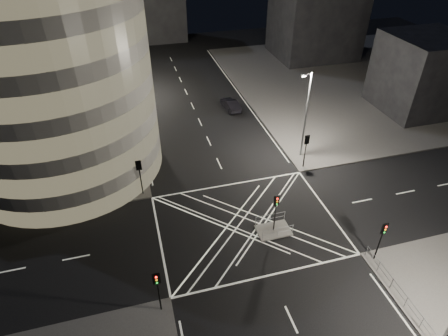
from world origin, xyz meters
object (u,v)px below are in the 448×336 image
object	(u,v)px
traffic_signal_island	(276,207)
street_lamp_left_near	(125,123)
central_island	(273,230)
traffic_signal_fr	(306,145)
traffic_signal_nr	(382,235)
street_lamp_right_far	(306,113)
traffic_signal_fl	(139,171)
sedan	(230,105)
traffic_signal_nl	(157,285)
street_lamp_left_far	(118,63)

from	to	relation	value
traffic_signal_island	street_lamp_left_near	bearing A→B (deg)	130.27
central_island	traffic_signal_fr	distance (m)	11.10
central_island	traffic_signal_island	size ratio (longest dim) A/B	0.75
central_island	traffic_signal_nr	size ratio (longest dim) A/B	0.75
traffic_signal_island	traffic_signal_fr	bearing A→B (deg)	50.67
traffic_signal_nr	traffic_signal_island	xyz separation A→B (m)	(-6.80, 5.30, 0.00)
traffic_signal_fr	street_lamp_right_far	distance (m)	3.48
traffic_signal_fr	traffic_signal_nr	bearing A→B (deg)	-90.00
traffic_signal_fl	traffic_signal_island	xyz separation A→B (m)	(10.80, -8.30, 0.00)
traffic_signal_island	street_lamp_right_far	xyz separation A→B (m)	(7.44, 10.50, 2.63)
sedan	traffic_signal_fl	bearing A→B (deg)	41.93
traffic_signal_nl	traffic_signal_island	bearing A→B (deg)	26.14
traffic_signal_fr	traffic_signal_island	size ratio (longest dim) A/B	1.00
traffic_signal_nl	sedan	distance (m)	32.47
traffic_signal_fr	sedan	xyz separation A→B (m)	(-3.83, 15.73, -2.18)
traffic_signal_nr	traffic_signal_nl	bearing A→B (deg)	180.00
street_lamp_left_far	street_lamp_right_far	distance (m)	28.23
traffic_signal_island	street_lamp_left_far	world-z (taller)	street_lamp_left_far
central_island	traffic_signal_fl	size ratio (longest dim) A/B	0.75
traffic_signal_nl	street_lamp_right_far	world-z (taller)	street_lamp_right_far
traffic_signal_island	sedan	distance (m)	24.31
street_lamp_left_near	street_lamp_left_far	world-z (taller)	same
street_lamp_left_far	traffic_signal_nl	bearing A→B (deg)	-89.01
central_island	street_lamp_left_near	world-z (taller)	street_lamp_left_near
street_lamp_right_far	traffic_signal_island	bearing A→B (deg)	-125.30
traffic_signal_nr	sedan	xyz separation A→B (m)	(-3.83, 29.33, -2.18)
traffic_signal_fr	street_lamp_left_far	world-z (taller)	street_lamp_left_far
traffic_signal_island	street_lamp_left_near	xyz separation A→B (m)	(-11.44, 13.50, 2.63)
traffic_signal_nl	sedan	size ratio (longest dim) A/B	0.90
traffic_signal_nl	sedan	bearing A→B (deg)	64.85
traffic_signal_fl	traffic_signal_fr	world-z (taller)	same
street_lamp_left_near	street_lamp_left_far	bearing A→B (deg)	90.00
street_lamp_left_far	traffic_signal_fr	bearing A→B (deg)	-51.83
traffic_signal_fl	street_lamp_right_far	size ratio (longest dim) A/B	0.40
traffic_signal_fr	central_island	bearing A→B (deg)	-129.33
traffic_signal_island	street_lamp_right_far	bearing A→B (deg)	54.70
central_island	traffic_signal_nr	bearing A→B (deg)	-37.93
traffic_signal_fr	street_lamp_left_near	distance (m)	19.14
central_island	traffic_signal_nl	world-z (taller)	traffic_signal_nl
traffic_signal_nl	sedan	xyz separation A→B (m)	(13.77, 29.33, -2.18)
traffic_signal_fr	sedan	size ratio (longest dim) A/B	0.90
central_island	traffic_signal_island	world-z (taller)	traffic_signal_island
traffic_signal_nl	street_lamp_left_far	size ratio (longest dim) A/B	0.40
traffic_signal_fr	traffic_signal_island	bearing A→B (deg)	-129.33
traffic_signal_fr	street_lamp_right_far	world-z (taller)	street_lamp_right_far
central_island	traffic_signal_island	xyz separation A→B (m)	(0.00, 0.00, 2.84)
central_island	street_lamp_right_far	size ratio (longest dim) A/B	0.30
traffic_signal_fr	traffic_signal_island	distance (m)	10.73
traffic_signal_nl	traffic_signal_fr	xyz separation A→B (m)	(17.60, 13.60, 0.00)
traffic_signal_fr	street_lamp_left_near	world-z (taller)	street_lamp_left_near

